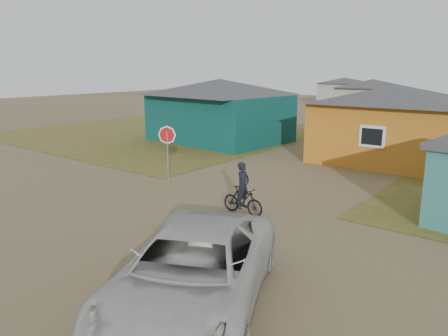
{
  "coord_description": "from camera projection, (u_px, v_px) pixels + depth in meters",
  "views": [
    {
      "loc": [
        9.44,
        -8.63,
        4.75
      ],
      "look_at": [
        0.21,
        3.0,
        1.3
      ],
      "focal_mm": 35.0,
      "sensor_mm": 36.0,
      "label": 1
    }
  ],
  "objects": [
    {
      "name": "ground",
      "position": [
        158.0,
        226.0,
        13.38
      ],
      "size": [
        120.0,
        120.0,
        0.0
      ],
      "primitive_type": "plane",
      "color": "brown"
    },
    {
      "name": "grass_nw",
      "position": [
        157.0,
        134.0,
        31.77
      ],
      "size": [
        20.0,
        18.0,
        0.0
      ],
      "primitive_type": "cube",
      "color": "brown",
      "rests_on": "ground"
    },
    {
      "name": "house_teal",
      "position": [
        220.0,
        109.0,
        28.36
      ],
      "size": [
        8.93,
        7.08,
        4.0
      ],
      "color": "#0A3A37",
      "rests_on": "ground"
    },
    {
      "name": "house_yellow",
      "position": [
        394.0,
        122.0,
        22.08
      ],
      "size": [
        7.72,
        6.76,
        3.9
      ],
      "color": "#BE711D",
      "rests_on": "ground"
    },
    {
      "name": "house_pale_west",
      "position": [
        372.0,
        97.0,
        42.52
      ],
      "size": [
        7.04,
        6.15,
        3.6
      ],
      "color": "#9FA68F",
      "rests_on": "ground"
    },
    {
      "name": "house_pale_north",
      "position": [
        344.0,
        90.0,
        56.55
      ],
      "size": [
        6.28,
        5.81,
        3.4
      ],
      "color": "#9FA68F",
      "rests_on": "ground"
    },
    {
      "name": "stop_sign",
      "position": [
        167.0,
        140.0,
        18.25
      ],
      "size": [
        0.77,
        0.12,
        2.36
      ],
      "color": "gray",
      "rests_on": "ground"
    },
    {
      "name": "cyclist",
      "position": [
        243.0,
        196.0,
        14.28
      ],
      "size": [
        1.55,
        0.56,
        1.75
      ],
      "color": "black",
      "rests_on": "ground"
    },
    {
      "name": "vehicle",
      "position": [
        193.0,
        271.0,
        8.61
      ],
      "size": [
        4.96,
        6.45,
        1.63
      ],
      "primitive_type": "imported",
      "rotation": [
        0.0,
        0.0,
        0.45
      ],
      "color": "#B8B9B4",
      "rests_on": "ground"
    }
  ]
}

